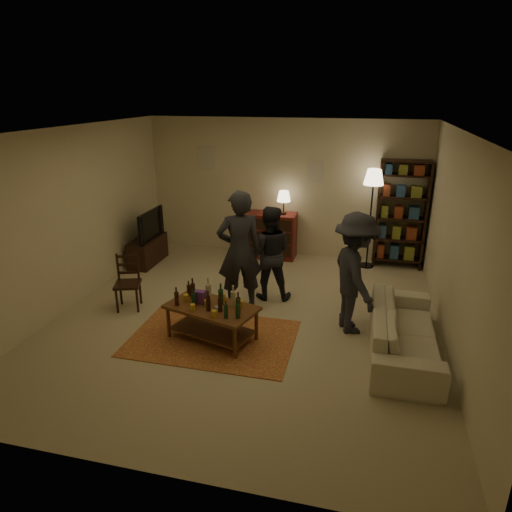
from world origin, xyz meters
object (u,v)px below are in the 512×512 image
(dining_chair, at_px, (128,280))
(sofa, at_px, (404,331))
(coffee_table, at_px, (212,310))
(person_right, at_px, (269,253))
(dresser, at_px, (271,234))
(person_by_sofa, at_px, (355,274))
(bookshelf, at_px, (401,214))
(floor_lamp, at_px, (373,184))
(person_left, at_px, (239,251))
(tv_stand, at_px, (147,244))

(dining_chair, xyz_separation_m, sofa, (4.06, -0.37, -0.14))
(coffee_table, bearing_deg, dining_chair, 158.31)
(sofa, xyz_separation_m, person_right, (-2.03, 1.22, 0.46))
(dresser, bearing_deg, person_by_sofa, -57.12)
(person_right, relative_size, person_by_sofa, 0.90)
(bookshelf, bearing_deg, floor_lamp, -163.36)
(dresser, distance_m, person_by_sofa, 3.19)
(bookshelf, relative_size, person_left, 1.09)
(dining_chair, height_order, bookshelf, bookshelf)
(floor_lamp, distance_m, sofa, 3.32)
(sofa, bearing_deg, tv_stand, 64.66)
(person_left, bearing_deg, tv_stand, -57.27)
(coffee_table, relative_size, floor_lamp, 0.71)
(floor_lamp, bearing_deg, bookshelf, 16.64)
(tv_stand, bearing_deg, person_right, -20.49)
(dresser, bearing_deg, coffee_table, -91.64)
(dining_chair, distance_m, tv_stand, 1.93)
(person_right, bearing_deg, dresser, -88.39)
(tv_stand, relative_size, bookshelf, 0.52)
(coffee_table, relative_size, dining_chair, 1.54)
(sofa, bearing_deg, dining_chair, 84.85)
(coffee_table, xyz_separation_m, tv_stand, (-2.16, 2.46, -0.04))
(tv_stand, height_order, person_by_sofa, person_by_sofa)
(tv_stand, xyz_separation_m, person_left, (2.27, -1.46, 0.54))
(coffee_table, distance_m, person_right, 1.59)
(dresser, bearing_deg, dining_chair, -121.18)
(floor_lamp, xyz_separation_m, person_by_sofa, (-0.18, -2.57, -0.74))
(tv_stand, relative_size, floor_lamp, 0.57)
(bookshelf, relative_size, person_by_sofa, 1.19)
(tv_stand, distance_m, bookshelf, 4.84)
(tv_stand, xyz_separation_m, sofa, (4.64, -2.20, -0.08))
(dresser, distance_m, bookshelf, 2.50)
(bookshelf, xyz_separation_m, person_by_sofa, (-0.72, -2.73, -0.19))
(sofa, relative_size, person_right, 1.37)
(sofa, distance_m, person_by_sofa, 0.97)
(dining_chair, relative_size, sofa, 0.41)
(coffee_table, bearing_deg, person_left, 83.63)
(person_left, bearing_deg, floor_lamp, -154.14)
(tv_stand, bearing_deg, person_left, -32.71)
(person_left, bearing_deg, dresser, -114.19)
(tv_stand, distance_m, dresser, 2.43)
(dresser, bearing_deg, bookshelf, 1.57)
(coffee_table, distance_m, bookshelf, 4.31)
(coffee_table, bearing_deg, person_right, 72.68)
(bookshelf, distance_m, floor_lamp, 0.79)
(floor_lamp, bearing_deg, person_by_sofa, -93.90)
(coffee_table, height_order, dining_chair, dining_chair)
(person_right, distance_m, person_by_sofa, 1.56)
(person_by_sofa, bearing_deg, sofa, -145.74)
(coffee_table, xyz_separation_m, person_right, (0.46, 1.48, 0.33))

